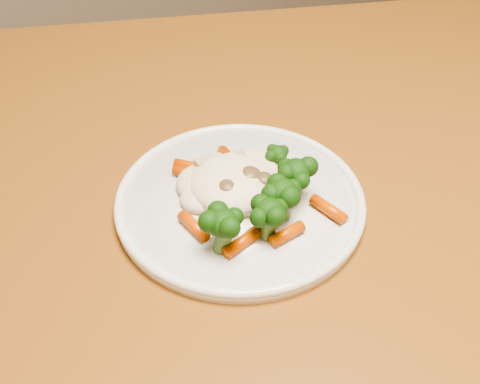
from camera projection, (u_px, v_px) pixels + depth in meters
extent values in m
cube|color=#915821|center=(290.00, 201.00, 0.65)|extent=(1.49, 1.24, 0.04)
cylinder|color=white|center=(240.00, 203.00, 0.61)|extent=(0.25, 0.25, 0.01)
ellipsoid|color=#FCEAC9|center=(233.00, 175.00, 0.61)|extent=(0.11, 0.10, 0.04)
ellipsoid|color=black|center=(223.00, 233.00, 0.54)|extent=(0.05, 0.05, 0.04)
ellipsoid|color=black|center=(269.00, 221.00, 0.56)|extent=(0.05, 0.05, 0.04)
ellipsoid|color=black|center=(282.00, 201.00, 0.58)|extent=(0.05, 0.05, 0.04)
ellipsoid|color=black|center=(295.00, 182.00, 0.60)|extent=(0.05, 0.05, 0.04)
ellipsoid|color=black|center=(278.00, 160.00, 0.63)|extent=(0.03, 0.03, 0.03)
cylinder|color=#DE5305|center=(195.00, 168.00, 0.64)|extent=(0.04, 0.04, 0.01)
cylinder|color=#DE5305|center=(220.00, 163.00, 0.64)|extent=(0.04, 0.05, 0.01)
cylinder|color=#DE5305|center=(257.00, 166.00, 0.64)|extent=(0.04, 0.01, 0.01)
cylinder|color=#DE5305|center=(194.00, 226.00, 0.57)|extent=(0.02, 0.04, 0.01)
cylinder|color=#DE5305|center=(246.00, 240.00, 0.56)|extent=(0.05, 0.03, 0.01)
cylinder|color=#DE5305|center=(287.00, 234.00, 0.56)|extent=(0.04, 0.02, 0.01)
cylinder|color=#DE5305|center=(329.00, 209.00, 0.59)|extent=(0.02, 0.04, 0.01)
cylinder|color=#DE5305|center=(257.00, 179.00, 0.61)|extent=(0.03, 0.05, 0.01)
cylinder|color=#DE5305|center=(221.00, 167.00, 0.62)|extent=(0.04, 0.04, 0.01)
cylinder|color=#DE5305|center=(194.00, 175.00, 0.63)|extent=(0.04, 0.04, 0.01)
ellipsoid|color=brown|center=(249.00, 177.00, 0.60)|extent=(0.03, 0.03, 0.02)
ellipsoid|color=brown|center=(263.00, 180.00, 0.60)|extent=(0.02, 0.02, 0.01)
ellipsoid|color=brown|center=(227.00, 188.00, 0.59)|extent=(0.02, 0.02, 0.02)
cube|color=tan|center=(205.00, 164.00, 0.62)|extent=(0.02, 0.01, 0.01)
cube|color=tan|center=(236.00, 159.00, 0.63)|extent=(0.03, 0.02, 0.01)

